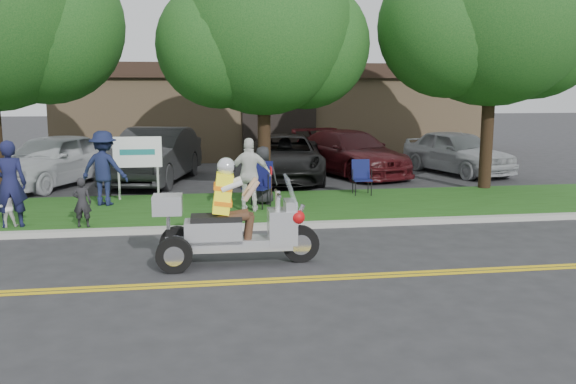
{
  "coord_description": "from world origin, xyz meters",
  "views": [
    {
      "loc": [
        -1.41,
        -9.65,
        2.99
      ],
      "look_at": [
        0.37,
        2.0,
        0.98
      ],
      "focal_mm": 38.0,
      "sensor_mm": 36.0,
      "label": 1
    }
  ],
  "objects": [
    {
      "name": "trike_scooter",
      "position": [
        -0.87,
        0.52,
        0.65
      ],
      "size": [
        2.82,
        0.95,
        1.85
      ],
      "rotation": [
        0.0,
        0.0,
        -0.03
      ],
      "color": "black",
      "rests_on": "ground"
    },
    {
      "name": "ground",
      "position": [
        0.0,
        0.0,
        0.0
      ],
      "size": [
        120.0,
        120.0,
        0.0
      ],
      "primitive_type": "plane",
      "color": "#28282B",
      "rests_on": "ground"
    },
    {
      "name": "child_right",
      "position": [
        -5.36,
        3.65,
        0.53
      ],
      "size": [
        0.48,
        0.41,
        0.85
      ],
      "primitive_type": "imported",
      "rotation": [
        0.0,
        0.0,
        3.38
      ],
      "color": "silver",
      "rests_on": "grass_verge"
    },
    {
      "name": "parked_car_right",
      "position": [
        3.94,
        10.93,
        0.77
      ],
      "size": [
        3.79,
        5.7,
        1.53
      ],
      "primitive_type": "imported",
      "rotation": [
        0.0,
        0.0,
        0.34
      ],
      "color": "#430F13",
      "rests_on": "ground"
    },
    {
      "name": "parked_car_far_right",
      "position": [
        7.76,
        10.64,
        0.78
      ],
      "size": [
        3.04,
        4.89,
        1.55
      ],
      "primitive_type": "imported",
      "rotation": [
        0.0,
        0.0,
        0.28
      ],
      "color": "#A9ABB0",
      "rests_on": "ground"
    },
    {
      "name": "grass_verge",
      "position": [
        0.0,
        5.2,
        0.06
      ],
      "size": [
        60.0,
        4.0,
        0.1
      ],
      "primitive_type": "cube",
      "color": "#1D4612",
      "rests_on": "ground"
    },
    {
      "name": "parked_car_mid",
      "position": [
        1.5,
        10.0,
        0.75
      ],
      "size": [
        3.26,
        5.68,
        1.49
      ],
      "primitive_type": "imported",
      "rotation": [
        0.0,
        0.0,
        -0.15
      ],
      "color": "black",
      "rests_on": "ground"
    },
    {
      "name": "spectator_chair_b",
      "position": [
        0.26,
        5.42,
        0.84
      ],
      "size": [
        0.81,
        0.63,
        1.46
      ],
      "primitive_type": "imported",
      "rotation": [
        0.0,
        0.0,
        2.89
      ],
      "color": "black",
      "rests_on": "grass_verge"
    },
    {
      "name": "spectator_adult_right",
      "position": [
        -0.14,
        4.58,
        0.98
      ],
      "size": [
        1.08,
        0.58,
        1.74
      ],
      "primitive_type": "imported",
      "rotation": [
        0.0,
        0.0,
        2.98
      ],
      "color": "white",
      "rests_on": "grass_verge"
    },
    {
      "name": "tree_right",
      "position": [
        7.06,
        7.03,
        5.03
      ],
      "size": [
        6.86,
        5.6,
        8.07
      ],
      "color": "#332114",
      "rests_on": "ground"
    },
    {
      "name": "child_left",
      "position": [
        -3.78,
        3.4,
        0.63
      ],
      "size": [
        0.4,
        0.28,
        1.05
      ],
      "primitive_type": "imported",
      "rotation": [
        0.0,
        0.0,
        3.06
      ],
      "color": "black",
      "rests_on": "grass_verge"
    },
    {
      "name": "lawn_chair_b",
      "position": [
        3.11,
        6.47,
        0.64
      ],
      "size": [
        0.53,
        0.55,
        0.95
      ],
      "rotation": [
        0.0,
        0.0,
        -0.06
      ],
      "color": "black",
      "rests_on": "grass_verge"
    },
    {
      "name": "parked_car_far_left",
      "position": [
        -5.78,
        9.87,
        0.82
      ],
      "size": [
        3.74,
        5.15,
        1.63
      ],
      "primitive_type": "imported",
      "rotation": [
        0.0,
        0.0,
        -0.43
      ],
      "color": "silver",
      "rests_on": "ground"
    },
    {
      "name": "commercial_building",
      "position": [
        2.0,
        18.98,
        2.01
      ],
      "size": [
        18.0,
        8.2,
        4.0
      ],
      "color": "#9E7F5B",
      "rests_on": "ground"
    },
    {
      "name": "lawn_chair_a",
      "position": [
        0.13,
        5.11,
        0.73
      ],
      "size": [
        0.82,
        0.83,
        1.12
      ],
      "rotation": [
        0.0,
        0.0,
        -0.54
      ],
      "color": "black",
      "rests_on": "grass_verge"
    },
    {
      "name": "curb",
      "position": [
        0.0,
        3.05,
        0.06
      ],
      "size": [
        60.0,
        0.25,
        0.12
      ],
      "primitive_type": "cube",
      "color": "#A8A89E",
      "rests_on": "ground"
    },
    {
      "name": "spectator_chair_a",
      "position": [
        -3.66,
        5.87,
        1.03
      ],
      "size": [
        1.36,
        1.03,
        1.86
      ],
      "primitive_type": "imported",
      "rotation": [
        0.0,
        0.0,
        2.82
      ],
      "color": "#171D3F",
      "rests_on": "grass_verge"
    },
    {
      "name": "tree_mid",
      "position": [
        0.55,
        7.23,
        4.43
      ],
      "size": [
        5.88,
        4.8,
        7.05
      ],
      "color": "#332114",
      "rests_on": "ground"
    },
    {
      "name": "spectator_adult_left",
      "position": [
        -5.26,
        3.64,
        1.02
      ],
      "size": [
        0.72,
        0.52,
        1.83
      ],
      "primitive_type": "imported",
      "rotation": [
        0.0,
        0.0,
        3.27
      ],
      "color": "#15183C",
      "rests_on": "grass_verge"
    },
    {
      "name": "parked_car_left",
      "position": [
        -2.69,
        10.09,
        0.87
      ],
      "size": [
        3.02,
        5.58,
        1.75
      ],
      "primitive_type": "imported",
      "rotation": [
        0.0,
        0.0,
        -0.23
      ],
      "color": "#29292B",
      "rests_on": "ground"
    },
    {
      "name": "business_sign",
      "position": [
        -2.9,
        6.6,
        1.26
      ],
      "size": [
        1.25,
        0.06,
        1.75
      ],
      "color": "silver",
      "rests_on": "ground"
    },
    {
      "name": "centerline_far",
      "position": [
        0.0,
        -0.42,
        0.01
      ],
      "size": [
        60.0,
        0.1,
        0.01
      ],
      "primitive_type": "cube",
      "color": "gold",
      "rests_on": "ground"
    },
    {
      "name": "centerline_near",
      "position": [
        0.0,
        -0.58,
        0.01
      ],
      "size": [
        60.0,
        0.1,
        0.01
      ],
      "primitive_type": "cube",
      "color": "gold",
      "rests_on": "ground"
    }
  ]
}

